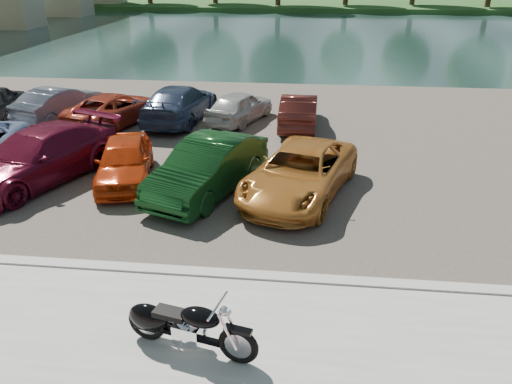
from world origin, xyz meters
TOP-DOWN VIEW (x-y plane):
  - ground at (0.00, 0.00)m, footprint 200.00×200.00m
  - kerb at (0.00, 2.00)m, footprint 60.00×0.30m
  - parking_lot at (0.00, 11.00)m, footprint 60.00×18.00m
  - river at (0.00, 40.00)m, footprint 120.00×40.00m
  - far_bank at (0.00, 72.00)m, footprint 120.00×24.00m
  - motorcycle at (-0.22, -0.19)m, footprint 2.30×0.91m
  - car_3 at (-6.02, 6.34)m, footprint 3.93×5.65m
  - car_4 at (-3.54, 6.57)m, footprint 2.39×4.01m
  - car_5 at (-0.96, 6.06)m, footprint 3.03×4.78m
  - car_6 at (1.57, 6.13)m, footprint 3.60×5.32m
  - car_9 at (-8.37, 12.47)m, footprint 2.56×4.26m
  - car_10 at (-5.91, 12.05)m, footprint 3.32×4.87m
  - car_11 at (-3.45, 12.78)m, footprint 2.52×5.11m
  - car_12 at (-1.03, 12.90)m, footprint 2.68×3.94m
  - car_13 at (1.37, 12.46)m, footprint 1.45×3.94m

SIDE VIEW (x-z plane):
  - ground at x=0.00m, z-range 0.00..0.00m
  - river at x=0.00m, z-range 0.00..0.00m
  - parking_lot at x=0.00m, z-range 0.00..0.04m
  - kerb at x=0.00m, z-range 0.00..0.14m
  - far_bank at x=0.00m, z-range 0.00..0.60m
  - motorcycle at x=-0.22m, z-range 0.04..1.09m
  - car_10 at x=-5.91m, z-range 0.04..1.28m
  - car_12 at x=-1.03m, z-range 0.04..1.28m
  - car_4 at x=-3.54m, z-range 0.04..1.32m
  - car_13 at x=1.37m, z-range 0.04..1.33m
  - car_9 at x=-8.37m, z-range 0.04..1.37m
  - car_6 at x=1.57m, z-range 0.04..1.39m
  - car_11 at x=-3.45m, z-range 0.04..1.47m
  - car_5 at x=-0.96m, z-range 0.04..1.53m
  - car_3 at x=-6.02m, z-range 0.04..1.56m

